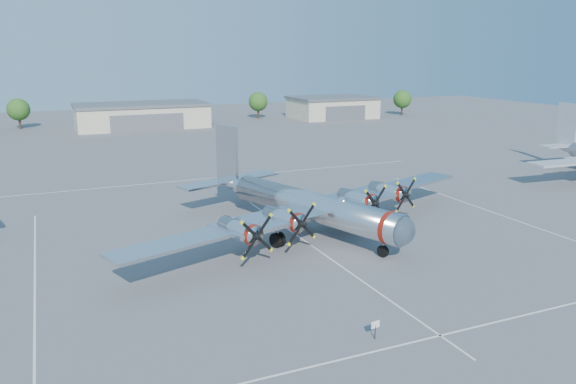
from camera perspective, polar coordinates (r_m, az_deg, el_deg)
name	(u,v)px	position (r m, az deg, el deg)	size (l,w,h in m)	color
ground	(290,231)	(52.84, 0.21, -3.95)	(260.00, 260.00, 0.00)	#5A5A5D
parking_lines	(298,236)	(51.32, 1.00, -4.49)	(60.00, 50.08, 0.01)	silver
hangar_center	(142,115)	(130.26, -14.63, 7.56)	(28.60, 14.60, 5.40)	#BAAE94
hangar_east	(332,107)	(145.68, 4.52, 8.60)	(20.60, 14.60, 5.40)	#BAAE94
tree_west	(18,110)	(136.61, -25.71, 7.55)	(4.80, 4.80, 6.64)	#382619
tree_east	(258,102)	(143.63, -3.05, 9.15)	(4.80, 4.80, 6.64)	#382619
tree_far_east	(402,99)	(154.33, 11.54, 9.22)	(4.80, 4.80, 6.64)	#382619
main_bomber_b29	(303,231)	(52.80, 1.53, -3.97)	(40.02, 27.37, 8.85)	silver
info_placard	(375,326)	(33.91, 8.86, -13.34)	(0.59, 0.12, 1.13)	black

